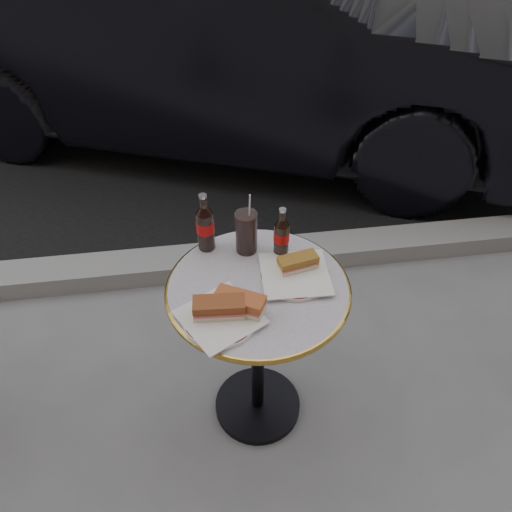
{
  "coord_description": "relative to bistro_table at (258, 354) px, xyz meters",
  "views": [
    {
      "loc": [
        -0.17,
        -1.16,
        1.9
      ],
      "look_at": [
        0.0,
        0.05,
        0.82
      ],
      "focal_mm": 35.0,
      "sensor_mm": 36.0,
      "label": 1
    }
  ],
  "objects": [
    {
      "name": "sandwich_right",
      "position": [
        0.14,
        0.05,
        0.4
      ],
      "size": [
        0.14,
        0.09,
        0.05
      ],
      "primitive_type": "cube",
      "rotation": [
        0.0,
        0.0,
        0.21
      ],
      "color": "olive",
      "rests_on": "plate_right"
    },
    {
      "name": "curb",
      "position": [
        0.0,
        0.9,
        -0.32
      ],
      "size": [
        40.0,
        0.2,
        0.12
      ],
      "primitive_type": "cube",
      "color": "gray",
      "rests_on": "ground"
    },
    {
      "name": "asphalt_road",
      "position": [
        0.0,
        5.0,
        -0.36
      ],
      "size": [
        40.0,
        8.0,
        0.0
      ],
      "primitive_type": "cube",
      "color": "black",
      "rests_on": "ground"
    },
    {
      "name": "ground",
      "position": [
        0.0,
        0.0,
        -0.37
      ],
      "size": [
        80.0,
        80.0,
        0.0
      ],
      "primitive_type": "plane",
      "color": "slate",
      "rests_on": "ground"
    },
    {
      "name": "bistro_table",
      "position": [
        0.0,
        0.0,
        0.0
      ],
      "size": [
        0.62,
        0.62,
        0.73
      ],
      "primitive_type": null,
      "color": "#BAB2C4",
      "rests_on": "ground"
    },
    {
      "name": "sandwich_left_b",
      "position": [
        -0.07,
        -0.11,
        0.41
      ],
      "size": [
        0.17,
        0.14,
        0.05
      ],
      "primitive_type": "cube",
      "rotation": [
        0.0,
        0.0,
        -0.5
      ],
      "color": "#B4562D",
      "rests_on": "plate_left"
    },
    {
      "name": "parked_car",
      "position": [
        0.14,
        2.43,
        0.41
      ],
      "size": [
        3.24,
        4.96,
        1.54
      ],
      "primitive_type": "imported",
      "rotation": [
        0.0,
        0.0,
        1.2
      ],
      "color": "black",
      "rests_on": "ground"
    },
    {
      "name": "cola_bottle_right",
      "position": [
        0.1,
        0.14,
        0.47
      ],
      "size": [
        0.07,
        0.07,
        0.2
      ],
      "primitive_type": null,
      "rotation": [
        0.0,
        0.0,
        0.39
      ],
      "color": "black",
      "rests_on": "bistro_table"
    },
    {
      "name": "sandwich_left_a",
      "position": [
        -0.14,
        -0.12,
        0.41
      ],
      "size": [
        0.16,
        0.09,
        0.06
      ],
      "primitive_type": "cube",
      "rotation": [
        0.0,
        0.0,
        -0.08
      ],
      "color": "brown",
      "rests_on": "plate_left"
    },
    {
      "name": "cola_bottle_left",
      "position": [
        -0.16,
        0.22,
        0.48
      ],
      "size": [
        0.07,
        0.07,
        0.23
      ],
      "primitive_type": null,
      "rotation": [
        0.0,
        0.0,
        0.02
      ],
      "color": "black",
      "rests_on": "bistro_table"
    },
    {
      "name": "plate_right",
      "position": [
        0.13,
        0.02,
        0.37
      ],
      "size": [
        0.29,
        0.29,
        0.01
      ],
      "primitive_type": "cylinder",
      "rotation": [
        0.0,
        0.0,
        -0.22
      ],
      "color": "silver",
      "rests_on": "bistro_table"
    },
    {
      "name": "cola_glass",
      "position": [
        -0.01,
        0.19,
        0.45
      ],
      "size": [
        0.08,
        0.08,
        0.16
      ],
      "primitive_type": "cylinder",
      "rotation": [
        0.0,
        0.0,
        0.04
      ],
      "color": "black",
      "rests_on": "bistro_table"
    },
    {
      "name": "plate_left",
      "position": [
        -0.14,
        -0.13,
        0.37
      ],
      "size": [
        0.3,
        0.3,
        0.01
      ],
      "primitive_type": "cylinder",
      "rotation": [
        0.0,
        0.0,
        0.34
      ],
      "color": "white",
      "rests_on": "bistro_table"
    }
  ]
}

